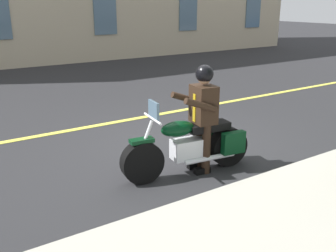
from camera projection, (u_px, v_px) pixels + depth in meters
ground_plane at (184, 144)px, 7.43m from camera, size 80.00×80.00×0.00m
lane_center_stripe at (135, 119)px, 9.03m from camera, size 60.00×0.16×0.01m
motorcycle_main at (191, 146)px, 6.07m from camera, size 2.22×0.77×1.26m
rider_main at (203, 110)px, 5.97m from camera, size 0.67×0.61×1.74m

